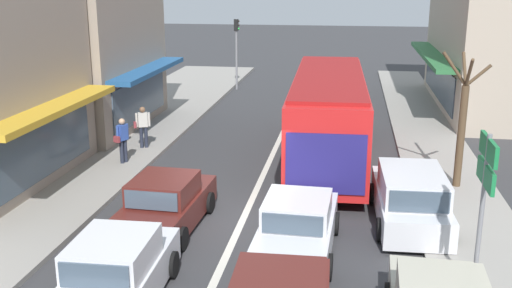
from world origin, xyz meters
TOP-DOWN VIEW (x-y plane):
  - ground_plane at (0.00, 0.00)m, footprint 140.00×140.00m
  - lane_centre_line at (0.00, 4.00)m, footprint 0.20×28.00m
  - sidewalk_left at (-6.80, 6.00)m, footprint 5.20×44.00m
  - kerb_right at (6.20, 6.00)m, footprint 2.80×44.00m
  - shopfront_mid_block at (-10.18, 9.35)m, footprint 8.89×7.93m
  - city_bus at (2.09, 6.00)m, footprint 2.97×10.92m
  - sedan_behind_bus_mid at (-1.96, -0.94)m, footprint 2.03×4.27m
  - hatchback_queue_far_back at (-1.77, -4.81)m, footprint 1.89×3.74m
  - sedan_behind_bus_near at (1.70, -1.89)m, footprint 2.01×4.26m
  - parked_wagon_kerb_second at (4.60, 0.40)m, footprint 2.06×4.56m
  - traffic_light_downstreet at (-3.93, 19.81)m, footprint 0.33×0.24m
  - directional_road_sign at (5.62, -3.42)m, footprint 0.10×1.40m
  - street_tree_right at (6.35, 3.50)m, footprint 1.50×1.63m
  - pedestrian_with_handbag_near at (-5.12, 4.14)m, footprint 0.41×0.65m
  - pedestrian_browsing_midblock at (-5.07, 6.16)m, footprint 0.64×0.44m

SIDE VIEW (x-z plane):
  - ground_plane at x=0.00m, z-range 0.00..0.00m
  - lane_centre_line at x=0.00m, z-range 0.00..0.01m
  - kerb_right at x=6.20m, z-range 0.00..0.12m
  - sidewalk_left at x=-6.80m, z-range 0.00..0.14m
  - sedan_behind_bus_mid at x=-1.96m, z-range -0.07..1.40m
  - sedan_behind_bus_near at x=1.70m, z-range -0.07..1.40m
  - hatchback_queue_far_back at x=-1.77m, z-range -0.06..1.48m
  - parked_wagon_kerb_second at x=4.60m, z-range -0.04..1.53m
  - pedestrian_with_handbag_near at x=-5.12m, z-range 0.25..1.88m
  - pedestrian_browsing_midblock at x=-5.07m, z-range 0.25..1.88m
  - city_bus at x=2.09m, z-range 0.27..3.49m
  - street_tree_right at x=6.35m, z-range -0.12..4.31m
  - directional_road_sign at x=5.62m, z-range 0.90..4.50m
  - traffic_light_downstreet at x=-3.93m, z-range 0.75..4.95m
  - shopfront_mid_block at x=-10.18m, z-range 0.00..7.21m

